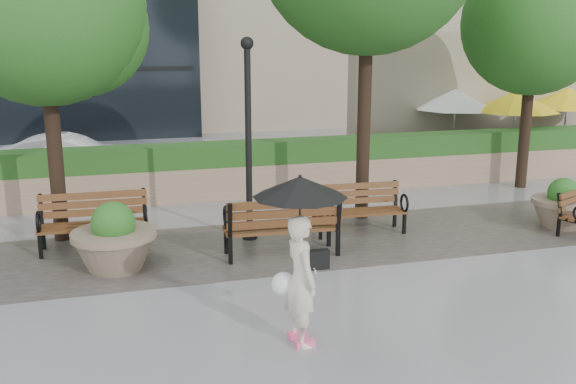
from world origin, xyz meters
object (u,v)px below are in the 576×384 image
object	(u,v)px
bench_2	(282,238)
planter_left	(115,244)
bench_1	(95,234)
car_right	(69,157)
planter_right	(562,208)
bench_3	(359,219)
pedestrian	(300,244)
lamppost	(249,154)

from	to	relation	value
bench_2	planter_left	bearing A→B (deg)	1.88
bench_1	car_right	size ratio (longest dim) A/B	0.52
bench_2	planter_right	bearing A→B (deg)	-175.82
bench_3	bench_1	bearing A→B (deg)	179.56
car_right	pedestrian	bearing A→B (deg)	-153.58
bench_2	car_right	world-z (taller)	car_right
planter_right	car_right	size ratio (longest dim) A/B	0.33
bench_3	planter_right	xyz separation A→B (m)	(4.18, -0.75, 0.11)
bench_1	planter_right	world-z (taller)	bench_1
bench_1	lamppost	bearing A→B (deg)	-1.37
bench_1	pedestrian	xyz separation A→B (m)	(2.54, -4.55, 1.01)
lamppost	car_right	world-z (taller)	lamppost
car_right	pedestrian	distance (m)	11.55
bench_3	lamppost	xyz separation A→B (m)	(-2.18, 0.22, 1.39)
bench_2	car_right	size ratio (longest dim) A/B	0.55
planter_left	planter_right	world-z (taller)	planter_left
bench_2	planter_right	distance (m)	6.02
planter_right	car_right	bearing A→B (deg)	142.46
planter_left	car_right	bearing A→B (deg)	97.62
car_right	planter_right	bearing A→B (deg)	-117.41
planter_right	lamppost	distance (m)	6.56
bench_2	lamppost	world-z (taller)	lamppost
bench_1	lamppost	size ratio (longest dim) A/B	0.51
planter_right	lamppost	bearing A→B (deg)	171.31
lamppost	bench_1	bearing A→B (deg)	177.24
bench_3	planter_left	size ratio (longest dim) A/B	1.32
planter_right	planter_left	bearing A→B (deg)	-179.60
lamppost	car_right	xyz separation A→B (m)	(-3.57, 6.66, -1.06)
bench_2	pedestrian	world-z (taller)	pedestrian
car_right	planter_left	bearing A→B (deg)	-162.24
bench_1	bench_2	xyz separation A→B (m)	(3.22, -1.23, 0.02)
lamppost	car_right	bearing A→B (deg)	118.21
bench_3	planter_left	bearing A→B (deg)	-166.61
bench_3	planter_left	distance (m)	4.79
bench_1	pedestrian	size ratio (longest dim) A/B	0.91
lamppost	car_right	size ratio (longest dim) A/B	1.02
planter_right	pedestrian	world-z (taller)	pedestrian
bench_2	lamppost	size ratio (longest dim) A/B	0.54
car_right	lamppost	bearing A→B (deg)	-141.66
bench_1	planter_left	distance (m)	1.23
bench_2	planter_left	size ratio (longest dim) A/B	1.48
bench_2	planter_right	size ratio (longest dim) A/B	1.69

